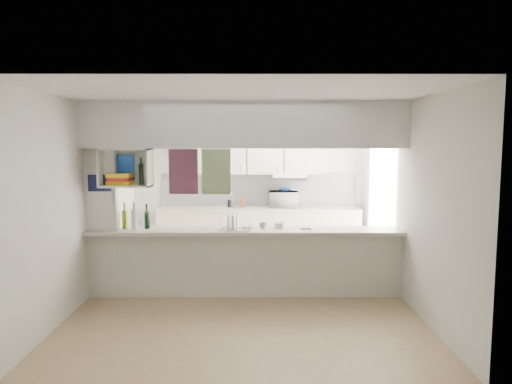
{
  "coord_description": "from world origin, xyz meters",
  "views": [
    {
      "loc": [
        0.13,
        -6.03,
        2.05
      ],
      "look_at": [
        0.15,
        0.5,
        1.37
      ],
      "focal_mm": 32.0,
      "sensor_mm": 36.0,
      "label": 1
    }
  ],
  "objects_px": {
    "bowl": "(285,190)",
    "wine_bottles": "(130,219)",
    "microwave": "(284,199)",
    "dish_rack": "(236,223)"
  },
  "relations": [
    {
      "from": "bowl",
      "to": "wine_bottles",
      "type": "relative_size",
      "value": 0.43
    },
    {
      "from": "microwave",
      "to": "bowl",
      "type": "bearing_deg",
      "value": -116.63
    },
    {
      "from": "bowl",
      "to": "wine_bottles",
      "type": "height_order",
      "value": "wine_bottles"
    },
    {
      "from": "bowl",
      "to": "wine_bottles",
      "type": "xyz_separation_m",
      "value": [
        -2.22,
        -2.16,
        -0.19
      ]
    },
    {
      "from": "microwave",
      "to": "dish_rack",
      "type": "height_order",
      "value": "microwave"
    },
    {
      "from": "bowl",
      "to": "microwave",
      "type": "bearing_deg",
      "value": -119.86
    },
    {
      "from": "wine_bottles",
      "to": "bowl",
      "type": "bearing_deg",
      "value": 44.15
    },
    {
      "from": "bowl",
      "to": "dish_rack",
      "type": "height_order",
      "value": "bowl"
    },
    {
      "from": "wine_bottles",
      "to": "dish_rack",
      "type": "bearing_deg",
      "value": -1.87
    },
    {
      "from": "bowl",
      "to": "dish_rack",
      "type": "bearing_deg",
      "value": -109.79
    }
  ]
}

